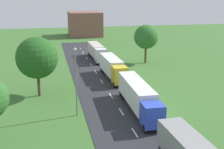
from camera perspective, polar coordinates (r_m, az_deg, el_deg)
The scene contains 8 objects.
road at distance 31.82m, azimuth 6.27°, elevation -13.89°, with size 10.00×140.00×0.06m, color #2B2B30.
truck_second at distance 40.23m, azimuth 5.08°, elevation -4.04°, with size 2.85×14.27×3.74m.
truck_third at distance 55.32m, azimuth 0.11°, elevation 1.46°, with size 2.75×12.52×3.79m.
truck_fourth at distance 71.65m, azimuth -2.99°, elevation 4.57°, with size 2.67×12.78×3.51m.
lamppost_second at distance 37.88m, azimuth -6.98°, elevation -0.87°, with size 0.36×0.36×9.04m.
tree_oak at distance 67.84m, azimuth 6.60°, elevation 7.24°, with size 5.49×5.49×8.80m.
tree_birch at distance 46.31m, azimuth -14.31°, elevation 3.14°, with size 6.40×6.40×9.30m.
distant_building at distance 113.63m, azimuth -5.28°, elevation 9.72°, with size 11.86×13.48×8.86m, color brown.
Camera 1 is at (-9.20, -1.71, 15.55)m, focal length 47.26 mm.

